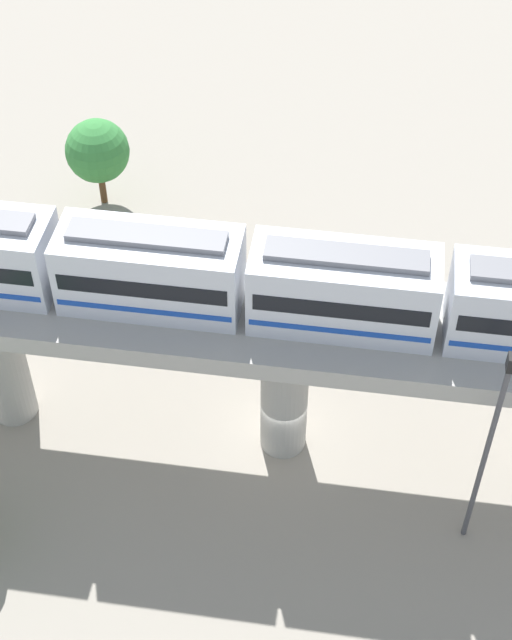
# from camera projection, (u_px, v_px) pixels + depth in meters

# --- Properties ---
(ground_plane) EXTENTS (120.00, 120.00, 0.00)m
(ground_plane) POSITION_uv_depth(u_px,v_px,m) (283.00, 441.00, 40.13)
(ground_plane) COLOR gray
(viaduct) EXTENTS (5.20, 35.80, 7.51)m
(viaduct) POSITION_uv_depth(u_px,v_px,m) (286.00, 345.00, 35.96)
(viaduct) COLOR #A8A59E
(viaduct) RESTS_ON ground
(train) EXTENTS (2.64, 27.45, 3.24)m
(train) POSITION_uv_depth(u_px,v_px,m) (246.00, 280.00, 33.86)
(train) COLOR silver
(train) RESTS_ON viaduct
(parked_car_orange) EXTENTS (2.21, 4.36, 1.76)m
(parked_car_orange) POSITION_uv_depth(u_px,v_px,m) (190.00, 266.00, 46.75)
(parked_car_orange) COLOR orange
(parked_car_orange) RESTS_ON ground
(parked_car_white) EXTENTS (2.04, 4.30, 1.76)m
(parked_car_white) POSITION_uv_depth(u_px,v_px,m) (503.00, 325.00, 43.88)
(parked_car_white) COLOR white
(parked_car_white) RESTS_ON ground
(parked_car_silver) EXTENTS (2.47, 4.44, 1.76)m
(parked_car_silver) POSITION_uv_depth(u_px,v_px,m) (352.00, 310.00, 44.59)
(parked_car_silver) COLOR #B2B5BA
(parked_car_silver) RESTS_ON ground
(tree_near_viaduct) EXTENTS (3.33, 3.33, 4.94)m
(tree_near_viaduct) POSITION_uv_depth(u_px,v_px,m) (97.00, 151.00, 49.22)
(tree_near_viaduct) COLOR brown
(tree_near_viaduct) RESTS_ON ground
(signal_post) EXTENTS (0.44, 0.28, 10.11)m
(signal_post) POSITION_uv_depth(u_px,v_px,m) (488.00, 445.00, 33.03)
(signal_post) COLOR #4C4C51
(signal_post) RESTS_ON ground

